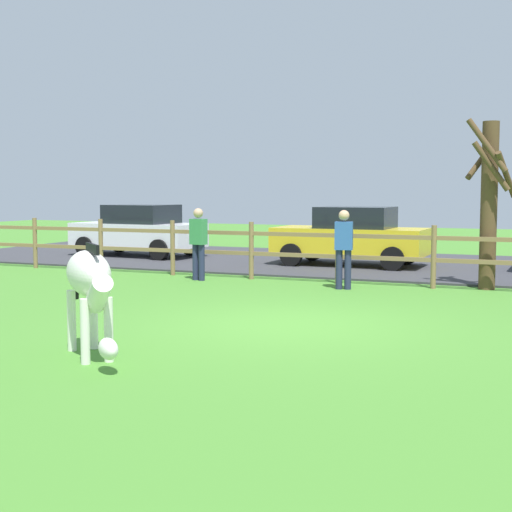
{
  "coord_description": "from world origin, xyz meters",
  "views": [
    {
      "loc": [
        3.87,
        -10.33,
        2.05
      ],
      "look_at": [
        -0.77,
        0.64,
        0.97
      ],
      "focal_mm": 51.18,
      "sensor_mm": 36.0,
      "label": 1
    }
  ],
  "objects_px": {
    "bare_tree": "(489,200)",
    "zebra": "(90,283)",
    "parked_car_yellow": "(351,236)",
    "visitor_right_of_tree": "(198,241)",
    "visitor_left_of_tree": "(344,246)",
    "parked_car_white": "(139,230)"
  },
  "relations": [
    {
      "from": "zebra",
      "to": "visitor_right_of_tree",
      "type": "height_order",
      "value": "visitor_right_of_tree"
    },
    {
      "from": "visitor_left_of_tree",
      "to": "parked_car_yellow",
      "type": "bearing_deg",
      "value": 103.44
    },
    {
      "from": "parked_car_yellow",
      "to": "zebra",
      "type": "bearing_deg",
      "value": -90.44
    },
    {
      "from": "zebra",
      "to": "parked_car_yellow",
      "type": "height_order",
      "value": "parked_car_yellow"
    },
    {
      "from": "visitor_left_of_tree",
      "to": "bare_tree",
      "type": "bearing_deg",
      "value": 22.59
    },
    {
      "from": "parked_car_yellow",
      "to": "visitor_right_of_tree",
      "type": "distance_m",
      "value": 4.79
    },
    {
      "from": "parked_car_yellow",
      "to": "visitor_left_of_tree",
      "type": "bearing_deg",
      "value": -76.56
    },
    {
      "from": "parked_car_white",
      "to": "visitor_right_of_tree",
      "type": "xyz_separation_m",
      "value": [
        4.27,
        -4.3,
        0.06
      ]
    },
    {
      "from": "zebra",
      "to": "visitor_left_of_tree",
      "type": "relative_size",
      "value": 0.95
    },
    {
      "from": "bare_tree",
      "to": "visitor_right_of_tree",
      "type": "distance_m",
      "value": 6.34
    },
    {
      "from": "parked_car_yellow",
      "to": "visitor_right_of_tree",
      "type": "height_order",
      "value": "visitor_right_of_tree"
    },
    {
      "from": "bare_tree",
      "to": "zebra",
      "type": "distance_m",
      "value": 9.22
    },
    {
      "from": "bare_tree",
      "to": "zebra",
      "type": "height_order",
      "value": "bare_tree"
    },
    {
      "from": "bare_tree",
      "to": "visitor_left_of_tree",
      "type": "xyz_separation_m",
      "value": [
        -2.74,
        -1.14,
        -0.94
      ]
    },
    {
      "from": "parked_car_white",
      "to": "visitor_right_of_tree",
      "type": "bearing_deg",
      "value": -45.19
    },
    {
      "from": "parked_car_yellow",
      "to": "visitor_right_of_tree",
      "type": "bearing_deg",
      "value": -120.43
    },
    {
      "from": "parked_car_yellow",
      "to": "visitor_right_of_tree",
      "type": "xyz_separation_m",
      "value": [
        -2.43,
        -4.13,
        0.06
      ]
    },
    {
      "from": "zebra",
      "to": "visitor_right_of_tree",
      "type": "relative_size",
      "value": 0.95
    },
    {
      "from": "bare_tree",
      "to": "parked_car_yellow",
      "type": "bearing_deg",
      "value": 139.99
    },
    {
      "from": "bare_tree",
      "to": "zebra",
      "type": "bearing_deg",
      "value": -114.86
    },
    {
      "from": "bare_tree",
      "to": "parked_car_yellow",
      "type": "distance_m",
      "value": 5.02
    },
    {
      "from": "visitor_left_of_tree",
      "to": "visitor_right_of_tree",
      "type": "distance_m",
      "value": 3.46
    }
  ]
}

